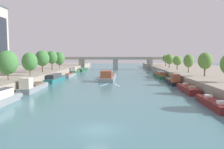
# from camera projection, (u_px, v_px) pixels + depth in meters

# --- Properties ---
(ground_plane) EXTENTS (400.00, 400.00, 0.00)m
(ground_plane) POSITION_uv_depth(u_px,v_px,m) (97.00, 130.00, 24.56)
(ground_plane) COLOR teal
(quay_left) EXTENTS (36.00, 170.00, 2.59)m
(quay_left) POSITION_uv_depth(u_px,v_px,m) (11.00, 74.00, 80.53)
(quay_left) COLOR gray
(quay_left) RESTS_ON ground
(quay_right) EXTENTS (36.00, 170.00, 2.59)m
(quay_right) POSITION_uv_depth(u_px,v_px,m) (219.00, 75.00, 77.85)
(quay_right) COLOR gray
(quay_right) RESTS_ON ground
(barge_midriver) EXTENTS (5.27, 24.25, 3.41)m
(barge_midriver) POSITION_uv_depth(u_px,v_px,m) (108.00, 76.00, 76.11)
(barge_midriver) COLOR gray
(barge_midriver) RESTS_ON ground
(wake_behind_barge) EXTENTS (5.60, 5.96, 0.03)m
(wake_behind_barge) POSITION_uv_depth(u_px,v_px,m) (110.00, 85.00, 61.47)
(wake_behind_barge) COLOR silver
(wake_behind_barge) RESTS_ON ground
(moored_boat_left_downstream) EXTENTS (2.03, 11.00, 2.69)m
(moored_boat_left_downstream) POSITION_uv_depth(u_px,v_px,m) (2.00, 98.00, 36.64)
(moored_boat_left_downstream) COLOR gray
(moored_boat_left_downstream) RESTS_ON ground
(moored_boat_left_second) EXTENTS (3.32, 14.05, 3.44)m
(moored_boat_left_second) POSITION_uv_depth(u_px,v_px,m) (33.00, 86.00, 51.67)
(moored_boat_left_second) COLOR gray
(moored_boat_left_second) RESTS_ON ground
(moored_boat_left_upstream) EXTENTS (3.17, 14.01, 2.49)m
(moored_boat_left_upstream) POSITION_uv_depth(u_px,v_px,m) (55.00, 78.00, 69.37)
(moored_boat_left_upstream) COLOR #23666B
(moored_boat_left_upstream) RESTS_ON ground
(moored_boat_left_lone) EXTENTS (2.47, 13.93, 2.10)m
(moored_boat_left_lone) POSITION_uv_depth(u_px,v_px,m) (70.00, 75.00, 86.17)
(moored_boat_left_lone) COLOR gray
(moored_boat_left_lone) RESTS_ON ground
(moored_boat_left_midway) EXTENTS (2.68, 11.97, 3.14)m
(moored_boat_left_midway) POSITION_uv_depth(u_px,v_px,m) (75.00, 71.00, 101.02)
(moored_boat_left_midway) COLOR #235633
(moored_boat_left_midway) RESTS_ON ground
(moored_boat_left_end) EXTENTS (3.50, 16.22, 2.30)m
(moored_boat_left_end) POSITION_uv_depth(u_px,v_px,m) (82.00, 70.00, 117.26)
(moored_boat_left_end) COLOR #235633
(moored_boat_left_end) RESTS_ON ground
(moored_boat_right_midway) EXTENTS (2.65, 11.72, 2.28)m
(moored_boat_right_midway) POSITION_uv_depth(u_px,v_px,m) (213.00, 103.00, 35.47)
(moored_boat_right_midway) COLOR maroon
(moored_boat_right_midway) RESTS_ON ground
(moored_boat_right_upstream) EXTENTS (2.63, 11.77, 2.44)m
(moored_boat_right_upstream) POSITION_uv_depth(u_px,v_px,m) (188.00, 89.00, 49.72)
(moored_boat_right_upstream) COLOR maroon
(moored_boat_right_upstream) RESTS_ON ground
(moored_boat_right_far) EXTENTS (3.35, 14.23, 3.14)m
(moored_boat_right_far) POSITION_uv_depth(u_px,v_px,m) (173.00, 81.00, 64.14)
(moored_boat_right_far) COLOR black
(moored_boat_right_far) RESTS_ON ground
(moored_boat_right_near) EXTENTS (3.18, 15.08, 2.36)m
(moored_boat_right_near) POSITION_uv_depth(u_px,v_px,m) (160.00, 75.00, 81.80)
(moored_boat_right_near) COLOR #235633
(moored_boat_right_near) RESTS_ON ground
(tree_left_by_lamp) EXTENTS (4.70, 4.70, 6.84)m
(tree_left_by_lamp) POSITION_uv_depth(u_px,v_px,m) (8.00, 62.00, 50.18)
(tree_left_by_lamp) COLOR brown
(tree_left_by_lamp) RESTS_ON quay_left
(tree_left_past_mid) EXTENTS (4.32, 4.32, 6.53)m
(tree_left_past_mid) POSITION_uv_depth(u_px,v_px,m) (30.00, 62.00, 62.26)
(tree_left_past_mid) COLOR brown
(tree_left_past_mid) RESTS_ON quay_left
(tree_left_second) EXTENTS (4.71, 4.71, 7.32)m
(tree_left_second) POSITION_uv_depth(u_px,v_px,m) (42.00, 58.00, 73.79)
(tree_left_second) COLOR brown
(tree_left_second) RESTS_ON quay_left
(tree_left_far) EXTENTS (4.17, 4.17, 7.43)m
(tree_left_far) POSITION_uv_depth(u_px,v_px,m) (52.00, 57.00, 83.94)
(tree_left_far) COLOR brown
(tree_left_far) RESTS_ON quay_left
(tree_left_distant) EXTENTS (4.52, 4.52, 7.17)m
(tree_left_distant) POSITION_uv_depth(u_px,v_px,m) (59.00, 58.00, 96.36)
(tree_left_distant) COLOR brown
(tree_left_distant) RESTS_ON quay_left
(tree_right_end_of_row) EXTENTS (3.80, 3.80, 6.50)m
(tree_right_end_of_row) POSITION_uv_depth(u_px,v_px,m) (205.00, 61.00, 59.85)
(tree_right_end_of_row) COLOR brown
(tree_right_end_of_row) RESTS_ON quay_right
(tree_right_midway) EXTENTS (3.33, 3.33, 6.03)m
(tree_right_midway) POSITION_uv_depth(u_px,v_px,m) (189.00, 61.00, 72.64)
(tree_right_midway) COLOR brown
(tree_right_midway) RESTS_ON quay_right
(tree_right_second) EXTENTS (3.60, 3.60, 5.46)m
(tree_right_second) POSITION_uv_depth(u_px,v_px,m) (177.00, 61.00, 86.10)
(tree_right_second) COLOR brown
(tree_right_second) RESTS_ON quay_right
(tree_right_far) EXTENTS (3.79, 3.79, 6.23)m
(tree_right_far) POSITION_uv_depth(u_px,v_px,m) (169.00, 59.00, 99.43)
(tree_right_far) COLOR brown
(tree_right_far) RESTS_ON quay_right
(tree_right_past_mid) EXTENTS (3.46, 3.46, 5.89)m
(tree_right_past_mid) POSITION_uv_depth(u_px,v_px,m) (166.00, 58.00, 112.06)
(tree_right_past_mid) COLOR brown
(tree_right_past_mid) RESTS_ON quay_right
(bridge_far) EXTENTS (63.27, 4.40, 7.31)m
(bridge_far) POSITION_uv_depth(u_px,v_px,m) (115.00, 61.00, 126.18)
(bridge_far) COLOR #9E998E
(bridge_far) RESTS_ON ground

